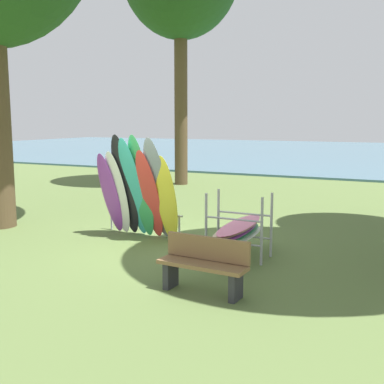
{
  "coord_description": "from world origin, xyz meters",
  "views": [
    {
      "loc": [
        5.04,
        -8.62,
        2.62
      ],
      "look_at": [
        0.64,
        0.43,
        1.1
      ],
      "focal_mm": 44.9,
      "sensor_mm": 36.0,
      "label": 1
    }
  ],
  "objects": [
    {
      "name": "ground_plane",
      "position": [
        0.0,
        0.0,
        0.0
      ],
      "size": [
        80.0,
        80.0,
        0.0
      ],
      "primitive_type": "plane",
      "color": "#566B38"
    },
    {
      "name": "lake_water",
      "position": [
        0.0,
        30.84,
        0.05
      ],
      "size": [
        80.0,
        36.0,
        0.1
      ],
      "primitive_type": "cube",
      "color": "#477084",
      "rests_on": "ground"
    },
    {
      "name": "leaning_board_pile",
      "position": [
        -0.65,
        0.3,
        1.05
      ],
      "size": [
        2.16,
        0.86,
        2.32
      ],
      "color": "purple",
      "rests_on": "ground"
    },
    {
      "name": "board_storage_rack",
      "position": [
        1.91,
        -0.19,
        0.52
      ],
      "size": [
        1.15,
        2.12,
        1.25
      ],
      "color": "#9EA0A5",
      "rests_on": "ground"
    },
    {
      "name": "park_bench",
      "position": [
        2.12,
        -2.21,
        0.45
      ],
      "size": [
        1.42,
        0.49,
        0.85
      ],
      "color": "#2D2D33",
      "rests_on": "ground"
    }
  ]
}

